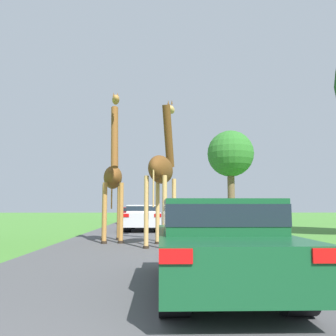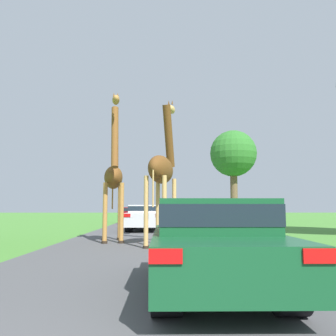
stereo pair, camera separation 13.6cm
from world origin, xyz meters
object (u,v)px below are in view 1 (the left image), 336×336
(car_queue_right, at_px, (144,217))
(giraffe_companion, at_px, (113,177))
(car_far_ahead, at_px, (189,213))
(tree_right_cluster, at_px, (230,155))
(giraffe_near_road, at_px, (162,169))
(car_lead_maroon, at_px, (217,241))
(car_queue_left, at_px, (134,214))

(car_queue_right, bearing_deg, giraffe_companion, -97.37)
(car_far_ahead, xyz_separation_m, tree_right_cluster, (4.01, 2.11, 5.25))
(car_far_ahead, bearing_deg, giraffe_near_road, -97.48)
(car_lead_maroon, relative_size, tree_right_cluster, 0.51)
(car_queue_left, height_order, car_far_ahead, car_far_ahead)
(giraffe_near_road, xyz_separation_m, car_lead_maroon, (0.79, -6.20, -1.77))
(car_lead_maroon, distance_m, car_queue_left, 23.35)
(giraffe_companion, distance_m, car_queue_left, 15.81)
(car_lead_maroon, distance_m, car_far_ahead, 24.19)
(giraffe_companion, xyz_separation_m, car_queue_right, (0.85, 6.55, -1.58))
(giraffe_near_road, distance_m, car_queue_left, 17.20)
(giraffe_companion, distance_m, car_lead_maroon, 8.03)
(car_far_ahead, height_order, tree_right_cluster, tree_right_cluster)
(car_queue_left, bearing_deg, car_far_ahead, 12.25)
(car_queue_right, distance_m, car_queue_left, 9.26)
(car_queue_left, relative_size, car_far_ahead, 1.00)
(car_queue_right, distance_m, car_far_ahead, 10.67)
(giraffe_near_road, bearing_deg, car_queue_right, 111.19)
(giraffe_near_road, height_order, car_far_ahead, giraffe_near_road)
(tree_right_cluster, bearing_deg, giraffe_near_road, -107.62)
(giraffe_near_road, xyz_separation_m, car_far_ahead, (2.36, 17.94, -1.78))
(giraffe_near_road, xyz_separation_m, car_queue_left, (-2.13, 16.97, -1.83))
(car_far_ahead, relative_size, tree_right_cluster, 0.50)
(car_queue_left, bearing_deg, giraffe_companion, -88.73)
(giraffe_companion, relative_size, car_far_ahead, 1.25)
(giraffe_companion, xyz_separation_m, tree_right_cluster, (8.14, 18.80, 3.66))
(giraffe_companion, relative_size, car_queue_left, 1.25)
(car_queue_right, xyz_separation_m, car_queue_left, (-1.19, 9.18, -0.06))
(giraffe_near_road, relative_size, giraffe_companion, 1.02)
(car_far_ahead, bearing_deg, tree_right_cluster, 27.70)
(car_queue_left, bearing_deg, giraffe_near_road, -82.86)
(car_far_ahead, bearing_deg, car_lead_maroon, -93.72)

